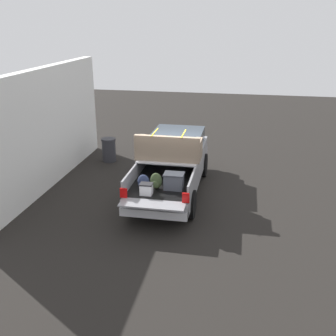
% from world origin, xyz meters
% --- Properties ---
extents(ground_plane, '(40.00, 40.00, 0.00)m').
position_xyz_m(ground_plane, '(0.00, 0.00, 0.00)').
color(ground_plane, black).
extents(pickup_truck, '(6.05, 2.06, 2.23)m').
position_xyz_m(pickup_truck, '(0.34, -0.00, 0.96)').
color(pickup_truck, gray).
rests_on(pickup_truck, ground_plane).
extents(building_facade, '(8.65, 0.36, 4.09)m').
position_xyz_m(building_facade, '(0.00, 4.43, 2.05)').
color(building_facade, white).
rests_on(building_facade, ground_plane).
extents(trash_can, '(0.60, 0.60, 0.98)m').
position_xyz_m(trash_can, '(2.69, 3.13, 0.50)').
color(trash_can, '#2D2D33').
rests_on(trash_can, ground_plane).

